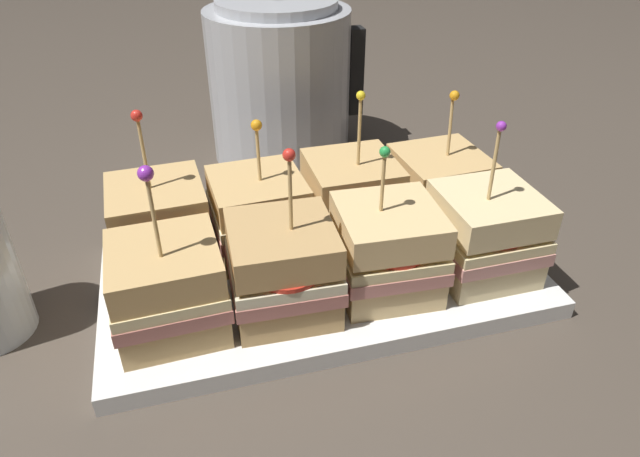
{
  "coord_description": "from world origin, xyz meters",
  "views": [
    {
      "loc": [
        -0.12,
        -0.44,
        0.36
      ],
      "look_at": [
        0.0,
        0.0,
        0.06
      ],
      "focal_mm": 32.0,
      "sensor_mm": 36.0,
      "label": 1
    }
  ],
  "objects_px": {
    "sandwich_front_center_right": "(387,250)",
    "sandwich_back_center_right": "(351,198)",
    "sandwich_front_center_left": "(283,269)",
    "sandwich_front_far_left": "(168,288)",
    "sandwich_back_far_right": "(438,188)",
    "sandwich_front_far_right": "(485,235)",
    "serving_platter": "(320,273)",
    "sandwich_back_far_left": "(160,225)",
    "sandwich_back_center_left": "(259,214)",
    "kettle_steel": "(280,82)"
  },
  "relations": [
    {
      "from": "sandwich_front_center_right",
      "to": "sandwich_back_center_right",
      "type": "distance_m",
      "value": 0.1
    },
    {
      "from": "sandwich_front_center_left",
      "to": "sandwich_front_far_left",
      "type": "bearing_deg",
      "value": 178.57
    },
    {
      "from": "sandwich_back_far_right",
      "to": "sandwich_front_center_left",
      "type": "bearing_deg",
      "value": -153.01
    },
    {
      "from": "sandwich_back_center_right",
      "to": "sandwich_back_far_right",
      "type": "relative_size",
      "value": 1.07
    },
    {
      "from": "sandwich_front_far_left",
      "to": "sandwich_front_center_left",
      "type": "relative_size",
      "value": 1.0
    },
    {
      "from": "sandwich_front_far_right",
      "to": "sandwich_back_center_right",
      "type": "distance_m",
      "value": 0.14
    },
    {
      "from": "serving_platter",
      "to": "sandwich_back_center_right",
      "type": "xyz_separation_m",
      "value": [
        0.05,
        0.05,
        0.05
      ]
    },
    {
      "from": "sandwich_back_far_left",
      "to": "sandwich_back_center_left",
      "type": "xyz_separation_m",
      "value": [
        0.1,
        -0.0,
        -0.0
      ]
    },
    {
      "from": "serving_platter",
      "to": "sandwich_back_center_right",
      "type": "height_order",
      "value": "sandwich_back_center_right"
    },
    {
      "from": "sandwich_front_far_left",
      "to": "sandwich_back_center_left",
      "type": "relative_size",
      "value": 1.11
    },
    {
      "from": "sandwich_front_center_right",
      "to": "kettle_steel",
      "type": "distance_m",
      "value": 0.35
    },
    {
      "from": "serving_platter",
      "to": "sandwich_back_far_left",
      "type": "bearing_deg",
      "value": 160.94
    },
    {
      "from": "serving_platter",
      "to": "sandwich_back_far_left",
      "type": "distance_m",
      "value": 0.16
    },
    {
      "from": "sandwich_front_center_right",
      "to": "sandwich_back_center_right",
      "type": "height_order",
      "value": "sandwich_back_center_right"
    },
    {
      "from": "sandwich_back_far_right",
      "to": "sandwich_front_far_left",
      "type": "bearing_deg",
      "value": -161.73
    },
    {
      "from": "sandwich_back_far_left",
      "to": "sandwich_front_center_right",
      "type": "bearing_deg",
      "value": -26.64
    },
    {
      "from": "sandwich_front_far_left",
      "to": "sandwich_front_center_right",
      "type": "bearing_deg",
      "value": 0.07
    },
    {
      "from": "sandwich_front_far_right",
      "to": "sandwich_back_far_right",
      "type": "xyz_separation_m",
      "value": [
        -0.0,
        0.1,
        -0.0
      ]
    },
    {
      "from": "serving_platter",
      "to": "kettle_steel",
      "type": "height_order",
      "value": "kettle_steel"
    },
    {
      "from": "serving_platter",
      "to": "sandwich_front_far_left",
      "type": "relative_size",
      "value": 2.66
    },
    {
      "from": "sandwich_front_far_right",
      "to": "sandwich_back_far_left",
      "type": "height_order",
      "value": "same"
    },
    {
      "from": "sandwich_front_center_right",
      "to": "sandwich_front_far_right",
      "type": "xyz_separation_m",
      "value": [
        0.1,
        -0.0,
        -0.0
      ]
    },
    {
      "from": "sandwich_back_far_right",
      "to": "sandwich_back_center_left",
      "type": "bearing_deg",
      "value": 179.9
    },
    {
      "from": "sandwich_back_far_left",
      "to": "sandwich_back_center_left",
      "type": "distance_m",
      "value": 0.1
    },
    {
      "from": "sandwich_front_far_left",
      "to": "sandwich_front_far_right",
      "type": "bearing_deg",
      "value": -0.04
    },
    {
      "from": "sandwich_front_center_left",
      "to": "kettle_steel",
      "type": "relative_size",
      "value": 0.68
    },
    {
      "from": "sandwich_front_far_left",
      "to": "kettle_steel",
      "type": "distance_m",
      "value": 0.39
    },
    {
      "from": "sandwich_front_far_left",
      "to": "sandwich_back_far_left",
      "type": "bearing_deg",
      "value": 91.32
    },
    {
      "from": "sandwich_back_far_right",
      "to": "sandwich_front_center_right",
      "type": "bearing_deg",
      "value": -135.1
    },
    {
      "from": "sandwich_front_center_right",
      "to": "serving_platter",
      "type": "bearing_deg",
      "value": 136.14
    },
    {
      "from": "sandwich_front_far_left",
      "to": "sandwich_front_far_right",
      "type": "distance_m",
      "value": 0.29
    },
    {
      "from": "serving_platter",
      "to": "sandwich_back_center_left",
      "type": "bearing_deg",
      "value": 136.51
    },
    {
      "from": "sandwich_back_center_left",
      "to": "kettle_steel",
      "type": "bearing_deg",
      "value": 72.85
    },
    {
      "from": "sandwich_front_far_left",
      "to": "sandwich_front_center_left",
      "type": "bearing_deg",
      "value": -1.43
    },
    {
      "from": "sandwich_front_far_right",
      "to": "sandwich_back_far_right",
      "type": "relative_size",
      "value": 1.06
    },
    {
      "from": "sandwich_front_far_left",
      "to": "sandwich_back_far_right",
      "type": "bearing_deg",
      "value": 18.27
    },
    {
      "from": "sandwich_front_far_right",
      "to": "sandwich_back_center_right",
      "type": "height_order",
      "value": "sandwich_back_center_right"
    },
    {
      "from": "sandwich_back_center_left",
      "to": "sandwich_back_center_right",
      "type": "distance_m",
      "value": 0.1
    },
    {
      "from": "sandwich_back_center_right",
      "to": "serving_platter",
      "type": "bearing_deg",
      "value": -133.83
    },
    {
      "from": "sandwich_front_center_right",
      "to": "sandwich_back_center_right",
      "type": "bearing_deg",
      "value": 91.08
    },
    {
      "from": "sandwich_back_center_right",
      "to": "kettle_steel",
      "type": "relative_size",
      "value": 0.7
    },
    {
      "from": "sandwich_back_center_left",
      "to": "sandwich_back_far_right",
      "type": "xyz_separation_m",
      "value": [
        0.2,
        -0.0,
        -0.0
      ]
    },
    {
      "from": "serving_platter",
      "to": "sandwich_front_center_right",
      "type": "distance_m",
      "value": 0.09
    },
    {
      "from": "sandwich_back_far_left",
      "to": "sandwich_front_center_left",
      "type": "bearing_deg",
      "value": -45.49
    },
    {
      "from": "sandwich_back_center_left",
      "to": "sandwich_front_center_left",
      "type": "bearing_deg",
      "value": -87.98
    },
    {
      "from": "serving_platter",
      "to": "sandwich_front_far_right",
      "type": "distance_m",
      "value": 0.16
    },
    {
      "from": "sandwich_front_center_left",
      "to": "sandwich_back_center_right",
      "type": "distance_m",
      "value": 0.14
    },
    {
      "from": "sandwich_back_center_left",
      "to": "sandwich_back_center_right",
      "type": "bearing_deg",
      "value": 1.17
    },
    {
      "from": "kettle_steel",
      "to": "sandwich_front_far_left",
      "type": "bearing_deg",
      "value": -116.16
    },
    {
      "from": "sandwich_front_far_right",
      "to": "sandwich_front_far_left",
      "type": "bearing_deg",
      "value": 179.96
    }
  ]
}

